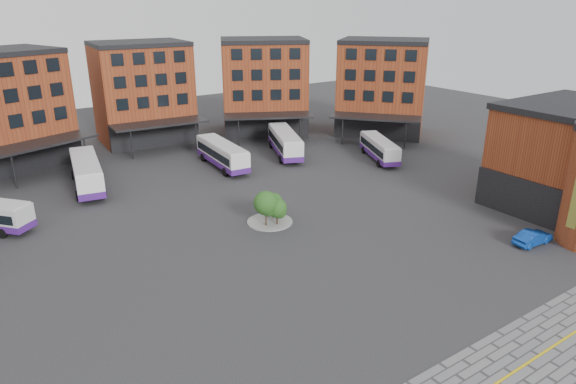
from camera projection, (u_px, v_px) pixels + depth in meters
ground at (332, 281)px, 39.33m from camera, size 160.00×160.00×0.00m
yellow_line at (512, 373)px, 29.58m from camera, size 26.00×0.15×0.02m
main_building at (110, 111)px, 63.76m from camera, size 94.14×42.48×14.60m
tree_island at (271, 206)px, 48.66m from camera, size 4.40×4.40×3.53m
bus_c at (87, 172)px, 58.15m from camera, size 4.81×12.38×3.40m
bus_d at (222, 154)px, 65.51m from camera, size 3.45×11.44×3.18m
bus_e at (285, 142)px, 70.62m from camera, size 7.00×11.83×3.30m
bus_f at (379, 148)px, 68.66m from camera, size 6.23×10.05×2.81m
blue_car at (533, 237)px, 45.00m from camera, size 4.01×1.62×1.29m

